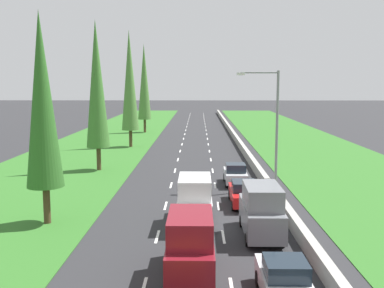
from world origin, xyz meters
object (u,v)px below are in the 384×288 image
(poplar_tree_fifth, at_px, (144,82))
(maroon_van_centre_lane, at_px, (190,246))
(silver_hatchback_right_lane, at_px, (284,280))
(poplar_tree_third, at_px, (97,85))
(street_light_mast, at_px, (273,121))
(grey_van_right_lane, at_px, (261,211))
(silver_hatchback_right_lane_fifth, at_px, (235,174))
(poplar_tree_fourth, at_px, (130,81))
(red_sedan_right_lane, at_px, (244,193))
(white_van_centre_lane, at_px, (195,201))
(poplar_tree_second, at_px, (42,101))

(poplar_tree_fifth, bearing_deg, maroon_van_centre_lane, -81.28)
(silver_hatchback_right_lane, relative_size, poplar_tree_third, 0.28)
(street_light_mast, bearing_deg, poplar_tree_third, 154.41)
(grey_van_right_lane, bearing_deg, silver_hatchback_right_lane_fifth, 91.69)
(maroon_van_centre_lane, distance_m, silver_hatchback_right_lane, 4.06)
(silver_hatchback_right_lane_fifth, height_order, poplar_tree_fourth, poplar_tree_fourth)
(maroon_van_centre_lane, distance_m, street_light_mast, 17.49)
(silver_hatchback_right_lane, bearing_deg, maroon_van_centre_lane, 150.37)
(red_sedan_right_lane, distance_m, white_van_centre_lane, 5.28)
(maroon_van_centre_lane, distance_m, red_sedan_right_lane, 11.81)
(silver_hatchback_right_lane_fifth, distance_m, poplar_tree_fourth, 25.15)
(poplar_tree_fourth, bearing_deg, poplar_tree_third, -92.48)
(street_light_mast, bearing_deg, silver_hatchback_right_lane, -97.69)
(poplar_tree_second, bearing_deg, poplar_tree_fifth, 90.08)
(silver_hatchback_right_lane_fifth, bearing_deg, poplar_tree_third, 155.00)
(poplar_tree_fifth, bearing_deg, street_light_mast, -69.86)
(maroon_van_centre_lane, height_order, silver_hatchback_right_lane, maroon_van_centre_lane)
(maroon_van_centre_lane, relative_size, poplar_tree_fourth, 0.34)
(maroon_van_centre_lane, distance_m, poplar_tree_third, 25.64)
(red_sedan_right_lane, bearing_deg, poplar_tree_fifth, 105.07)
(maroon_van_centre_lane, distance_m, white_van_centre_lane, 7.18)
(poplar_tree_fourth, distance_m, poplar_tree_fifth, 16.83)
(red_sedan_right_lane, xyz_separation_m, poplar_tree_second, (-11.77, -4.13, 6.27))
(grey_van_right_lane, xyz_separation_m, red_sedan_right_lane, (-0.29, 6.16, -0.59))
(red_sedan_right_lane, bearing_deg, poplar_tree_fourth, 113.20)
(silver_hatchback_right_lane, distance_m, poplar_tree_fifth, 58.97)
(poplar_tree_fourth, height_order, poplar_tree_fifth, poplar_tree_fourth)
(grey_van_right_lane, relative_size, street_light_mast, 0.54)
(white_van_centre_lane, bearing_deg, grey_van_right_lane, -29.97)
(silver_hatchback_right_lane, relative_size, white_van_centre_lane, 0.80)
(grey_van_right_lane, bearing_deg, maroon_van_centre_lane, -125.36)
(poplar_tree_second, xyz_separation_m, poplar_tree_third, (-0.53, 15.95, 0.86))
(red_sedan_right_lane, xyz_separation_m, poplar_tree_fourth, (-11.63, 27.14, 7.55))
(poplar_tree_third, bearing_deg, maroon_van_centre_lane, -68.86)
(maroon_van_centre_lane, height_order, silver_hatchback_right_lane_fifth, maroon_van_centre_lane)
(white_van_centre_lane, relative_size, poplar_tree_second, 0.41)
(white_van_centre_lane, relative_size, poplar_tree_fourth, 0.34)
(white_van_centre_lane, xyz_separation_m, poplar_tree_second, (-8.53, -0.00, 5.69))
(maroon_van_centre_lane, bearing_deg, red_sedan_right_lane, 73.47)
(silver_hatchback_right_lane_fifth, bearing_deg, grey_van_right_lane, -88.31)
(poplar_tree_second, bearing_deg, white_van_centre_lane, 0.01)
(white_van_centre_lane, bearing_deg, maroon_van_centre_lane, -90.97)
(poplar_tree_third, bearing_deg, grey_van_right_lane, -55.00)
(maroon_van_centre_lane, height_order, poplar_tree_second, poplar_tree_second)
(poplar_tree_fourth, bearing_deg, street_light_mast, -57.68)
(poplar_tree_second, bearing_deg, street_light_mast, 31.62)
(silver_hatchback_right_lane, xyz_separation_m, poplar_tree_fifth, (-11.98, 57.27, 7.41))
(maroon_van_centre_lane, relative_size, silver_hatchback_right_lane_fifth, 1.26)
(silver_hatchback_right_lane, xyz_separation_m, white_van_centre_lane, (-3.38, 9.17, 0.56))
(grey_van_right_lane, height_order, poplar_tree_fifth, poplar_tree_fifth)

